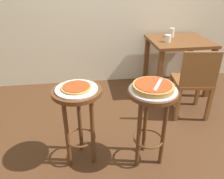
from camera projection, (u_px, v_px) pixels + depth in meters
ground_plane at (137, 145)px, 2.28m from camera, size 6.00×6.00×0.00m
stool_foreground at (151, 110)px, 1.87m from camera, size 0.41×0.41×0.73m
serving_plate_foreground at (153, 90)px, 1.78m from camera, size 0.39×0.39×0.01m
pizza_foreground at (153, 87)px, 1.76m from camera, size 0.33×0.33×0.05m
stool_middle at (78, 109)px, 1.88m from camera, size 0.41×0.41×0.73m
serving_plate_middle at (77, 89)px, 1.79m from camera, size 0.34×0.34×0.01m
pizza_middle at (76, 87)px, 1.78m from camera, size 0.24×0.24×0.02m
dining_table at (178, 49)px, 3.14m from camera, size 0.81×0.73×0.75m
cup_near_edge at (168, 38)px, 2.96m from camera, size 0.08×0.08×0.09m
cup_far_edge at (172, 33)px, 3.19m from camera, size 0.07×0.07×0.12m
wooden_chair at (194, 81)px, 2.56m from camera, size 0.45×0.45×0.85m
pizza_server_knife at (158, 84)px, 1.74m from camera, size 0.13×0.20×0.01m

